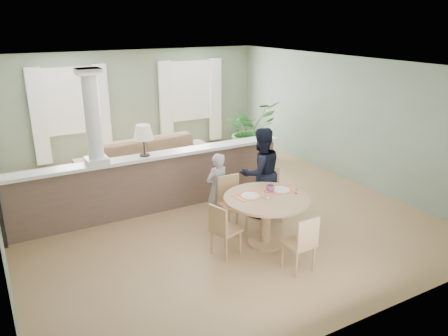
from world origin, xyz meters
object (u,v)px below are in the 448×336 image
dining_table (266,207)px  chair_far_boy (231,200)px  child_person (217,188)px  sofa (151,163)px  chair_near (302,242)px  man_person (261,173)px  houseplant (250,130)px  chair_side (223,228)px  chair_far_man (270,192)px

dining_table → chair_far_boy: bearing=104.4°
chair_far_boy → child_person: (-0.09, 0.33, 0.12)m
sofa → chair_near: size_ratio=3.56×
sofa → man_person: 2.87m
dining_table → child_person: (-0.29, 1.09, -0.01)m
houseplant → chair_near: size_ratio=1.72×
chair_near → child_person: (-0.27, 2.02, 0.16)m
chair_near → man_person: (0.54, 1.88, 0.35)m
chair_side → dining_table: bearing=-107.2°
dining_table → sofa: bearing=99.9°
sofa → man_person: size_ratio=1.87×
chair_far_boy → child_person: bearing=108.2°
chair_far_boy → chair_side: bearing=-125.1°
sofa → chair_far_man: 3.04m
houseplant → chair_near: houseplant is taller
chair_far_man → chair_near: size_ratio=1.04×
sofa → houseplant: (2.84, 0.40, 0.30)m
dining_table → chair_far_boy: chair_far_boy is taller
dining_table → chair_side: bearing=179.3°
chair_near → man_person: 1.99m
dining_table → chair_side: dining_table is taller
chair_far_boy → child_person: 0.36m
houseplant → chair_far_boy: houseplant is taller
chair_far_boy → chair_near: 1.70m
sofa → dining_table: 3.62m
houseplant → chair_far_man: bearing=-116.7°
chair_far_boy → man_person: (0.72, 0.19, 0.31)m
dining_table → chair_far_boy: size_ratio=1.45×
chair_side → man_person: bearing=-70.5°
man_person → houseplant: bearing=-117.2°
houseplant → sofa: bearing=-172.1°
sofa → chair_side: bearing=-95.2°
sofa → chair_side: (-0.16, -3.55, 0.01)m
dining_table → chair_far_boy: 0.80m
dining_table → man_person: (0.52, 0.95, 0.18)m
sofa → child_person: child_person is taller
houseplant → child_person: (-2.50, -2.86, -0.11)m
chair_far_boy → child_person: size_ratio=0.73×
chair_far_boy → child_person: child_person is taller
chair_far_boy → dining_table: bearing=-72.9°
chair_far_boy → chair_far_man: chair_far_boy is taller
dining_table → man_person: size_ratio=0.81×
chair_far_boy → man_person: 0.80m
chair_side → man_person: (1.30, 0.94, 0.36)m
chair_far_man → child_person: bearing=-179.6°
sofa → chair_near: 4.53m
chair_far_man → chair_near: chair_far_man is taller
dining_table → chair_side: size_ratio=1.60×
chair_far_man → man_person: bearing=140.4°
chair_far_man → chair_side: size_ratio=1.08×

